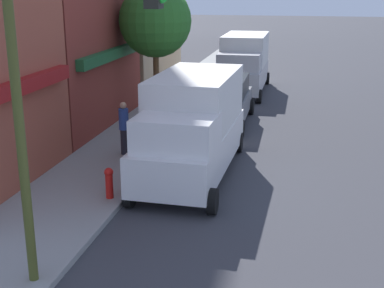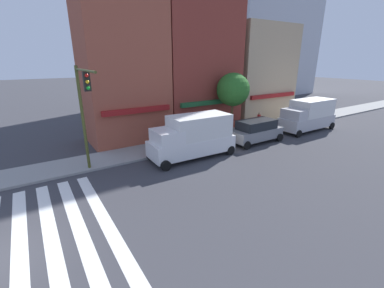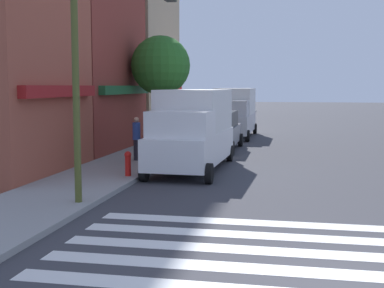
{
  "view_description": "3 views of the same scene",
  "coord_description": "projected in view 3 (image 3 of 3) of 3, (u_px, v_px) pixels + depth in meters",
  "views": [
    {
      "loc": [
        -3.92,
        1.55,
        5.59
      ],
      "look_at": [
        11.12,
        4.7,
        1.0
      ],
      "focal_mm": 50.0,
      "sensor_mm": 36.0,
      "label": 1
    },
    {
      "loc": [
        1.68,
        -9.89,
        6.76
      ],
      "look_at": [
        11.12,
        4.7,
        1.0
      ],
      "focal_mm": 24.0,
      "sensor_mm": 36.0,
      "label": 2
    },
    {
      "loc": [
        -8.54,
        0.8,
        3.17
      ],
      "look_at": [
        11.12,
        4.7,
        1.0
      ],
      "focal_mm": 50.0,
      "sensor_mm": 36.0,
      "label": 3
    }
  ],
  "objects": [
    {
      "name": "street_tree",
      "position": [
        161.0,
        66.0,
        26.36
      ],
      "size": [
        2.93,
        2.93,
        5.51
      ],
      "color": "brown",
      "rests_on": "sidewalk_left"
    },
    {
      "name": "crosswalk_stripes",
      "position": [
        345.0,
        286.0,
        8.52
      ],
      "size": [
        7.95,
        10.8,
        0.01
      ],
      "color": "silver",
      "rests_on": "ground_plane"
    },
    {
      "name": "box_truck_silver",
      "position": [
        234.0,
        112.0,
        33.35
      ],
      "size": [
        6.21,
        2.42,
        3.04
      ],
      "rotation": [
        0.0,
        0.0,
        0.0
      ],
      "color": "#B7B7BC",
      "rests_on": "ground_plane"
    },
    {
      "name": "pedestrian_blue_shirt",
      "position": [
        137.0,
        138.0,
        21.81
      ],
      "size": [
        0.32,
        0.32,
        1.77
      ],
      "rotation": [
        0.0,
        0.0,
        0.67
      ],
      "color": "#23232D",
      "rests_on": "sidewalk_left"
    },
    {
      "name": "fire_hydrant",
      "position": [
        128.0,
        162.0,
        18.04
      ],
      "size": [
        0.24,
        0.24,
        0.84
      ],
      "color": "red",
      "rests_on": "sidewalk_left"
    },
    {
      "name": "storefront_row",
      "position": [
        78.0,
        33.0,
        26.23
      ],
      "size": [
        22.7,
        5.3,
        12.37
      ],
      "color": "#9E4C38",
      "rests_on": "ground_plane"
    },
    {
      "name": "pedestrian_red_jacket",
      "position": [
        185.0,
        124.0,
        29.46
      ],
      "size": [
        0.32,
        0.32,
        1.77
      ],
      "rotation": [
        0.0,
        0.0,
        2.69
      ],
      "color": "#23232D",
      "rests_on": "sidewalk_left"
    },
    {
      "name": "ground_plane",
      "position": [
        345.0,
        286.0,
        8.52
      ],
      "size": [
        200.0,
        200.0,
        0.0
      ],
      "primitive_type": "plane",
      "color": "#38383D"
    },
    {
      "name": "traffic_signal",
      "position": [
        114.0,
        38.0,
        13.35
      ],
      "size": [
        0.32,
        4.64,
        6.43
      ],
      "color": "#474C1E",
      "rests_on": "ground_plane"
    },
    {
      "name": "suv_grey",
      "position": [
        217.0,
        130.0,
        26.45
      ],
      "size": [
        4.73,
        2.12,
        1.94
      ],
      "rotation": [
        0.0,
        0.0,
        0.01
      ],
      "color": "slate",
      "rests_on": "ground_plane"
    },
    {
      "name": "box_truck_white",
      "position": [
        192.0,
        128.0,
        20.19
      ],
      "size": [
        6.26,
        2.42,
        3.04
      ],
      "rotation": [
        0.0,
        0.0,
        -0.03
      ],
      "color": "white",
      "rests_on": "ground_plane"
    }
  ]
}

